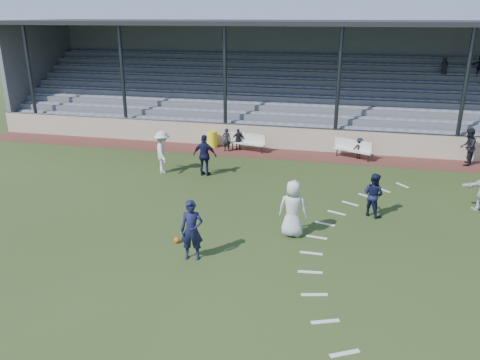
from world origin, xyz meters
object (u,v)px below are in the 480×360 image
object	(u,v)px
bench_left	(247,141)
trash_bin	(212,139)
football	(177,240)
player_navy_lead	(192,230)
player_white_lead	(293,209)
bench_right	(353,147)
official	(468,147)

from	to	relation	value
bench_left	trash_bin	size ratio (longest dim) A/B	2.30
football	player_navy_lead	bearing A→B (deg)	-45.81
football	player_navy_lead	xyz separation A→B (m)	(0.82, -0.84, 0.83)
trash_bin	player_white_lead	distance (m)	11.38
bench_right	official	distance (m)	5.38
bench_right	football	xyz separation A→B (m)	(-5.39, -10.88, -0.49)
trash_bin	player_navy_lead	bearing A→B (deg)	-76.21
bench_left	bench_right	xyz separation A→B (m)	(5.49, -0.10, 0.00)
bench_right	official	bearing A→B (deg)	25.23
bench_left	official	bearing A→B (deg)	11.94
football	bench_left	bearing A→B (deg)	90.54
bench_right	player_white_lead	bearing A→B (deg)	-76.89
player_white_lead	player_navy_lead	xyz separation A→B (m)	(-2.70, -2.24, -0.03)
player_white_lead	player_navy_lead	world-z (taller)	player_white_lead
player_white_lead	player_navy_lead	size ratio (longest dim) A/B	1.03
bench_right	official	size ratio (longest dim) A/B	1.09
bench_left	official	xyz separation A→B (m)	(10.86, -0.01, 0.35)
bench_left	trash_bin	bearing A→B (deg)	-175.60
trash_bin	football	size ratio (longest dim) A/B	4.54
trash_bin	football	world-z (taller)	trash_bin
bench_right	trash_bin	size ratio (longest dim) A/B	2.24
player_white_lead	bench_right	bearing A→B (deg)	-98.76
bench_right	player_navy_lead	distance (m)	12.59
bench_left	football	world-z (taller)	bench_left
football	player_white_lead	xyz separation A→B (m)	(3.52, 1.40, 0.86)
player_white_lead	bench_left	bearing A→B (deg)	-66.89
bench_left	player_white_lead	xyz separation A→B (m)	(3.63, -9.58, 0.37)
trash_bin	official	world-z (taller)	official
player_white_lead	official	bearing A→B (deg)	-124.71
trash_bin	official	distance (m)	12.92
bench_right	official	world-z (taller)	official
bench_left	bench_right	size ratio (longest dim) A/B	1.03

